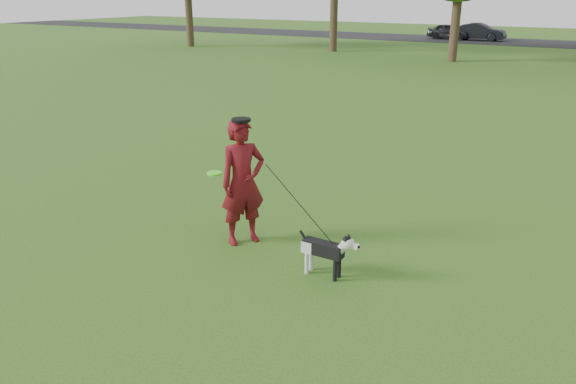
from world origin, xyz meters
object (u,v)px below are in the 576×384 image
Objects in this scene: dog at (328,249)px; car_left at (450,31)px; car_mid at (479,32)px; man at (243,182)px.

car_left is at bearing 103.18° from dog.
car_mid reaches higher than car_left.
car_mid is (2.23, 0.00, 0.05)m from car_left.
car_left is 2.23m from car_mid.
car_mid is at bearing 100.12° from dog.
dog is at bearing -167.49° from car_mid.
car_mid is at bearing -82.52° from car_left.
man is at bearing 167.24° from dog.
car_left is (-9.35, 39.94, 0.20)m from dog.
car_mid is (-7.13, 39.94, 0.25)m from dog.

